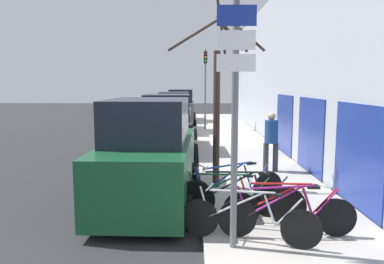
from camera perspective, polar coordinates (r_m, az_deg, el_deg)
ground_plane at (r=13.69m, az=-3.21°, el=-4.15°), size 80.00×80.00×0.00m
sidewalk_curb at (r=16.50m, az=6.45°, el=-1.95°), size 3.20×32.00×0.15m
building_facade at (r=16.48m, az=12.77°, el=8.89°), size 0.23×32.00×6.50m
signpost at (r=5.70m, az=6.57°, el=3.29°), size 0.58×0.12×3.86m
bicycle_0 at (r=6.30m, az=8.62°, el=-13.09°), size 2.19×0.79×0.89m
bicycle_1 at (r=6.63m, az=14.35°, el=-12.11°), size 2.35×0.44×0.91m
bicycle_2 at (r=6.87m, az=14.28°, el=-11.47°), size 2.20×0.61×0.89m
bicycle_3 at (r=7.19m, az=7.39°, el=-10.18°), size 2.34×0.67×0.98m
bicycle_4 at (r=7.56m, az=5.45°, el=-9.68°), size 2.15×0.63×0.84m
bicycle_5 at (r=7.81m, az=6.27°, el=-8.74°), size 2.24×1.01×0.98m
parked_car_0 at (r=8.56m, az=-6.48°, el=-3.77°), size 2.18×4.81×2.39m
parked_car_1 at (r=14.68m, az=-3.72°, el=0.77°), size 2.18×4.77×2.33m
parked_car_2 at (r=20.70m, az=-2.72°, el=2.69°), size 2.06×4.71×2.29m
parked_car_3 at (r=26.39m, az=-1.66°, el=3.72°), size 2.00×4.66×2.35m
pedestrian_near at (r=11.22m, az=11.97°, el=-0.82°), size 0.45×0.39×1.75m
street_tree at (r=9.24m, az=3.98°, el=4.94°), size 2.37×1.06×4.62m
traffic_light at (r=21.38m, az=2.06°, el=8.16°), size 0.20×0.30×4.50m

